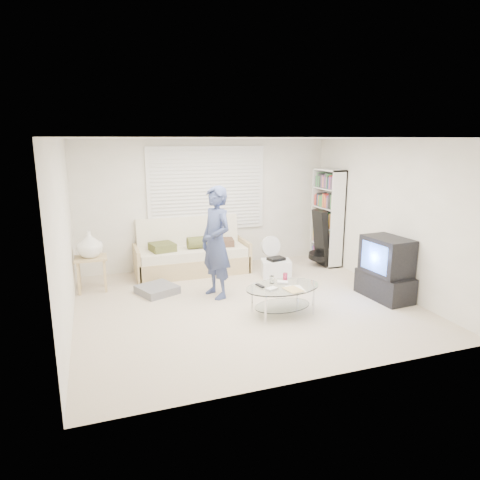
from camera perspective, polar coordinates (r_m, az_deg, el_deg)
name	(u,v)px	position (r m, az deg, el deg)	size (l,w,h in m)	color
ground	(245,304)	(6.69, 0.70, -8.52)	(5.00, 5.00, 0.00)	tan
room_shell	(235,195)	(6.72, -0.65, 5.97)	(5.02, 4.52, 2.51)	beige
window_blinds	(207,189)	(8.37, -4.40, 6.82)	(2.32, 0.08, 1.62)	silver
futon_sofa	(192,255)	(8.19, -6.44, -2.00)	(2.12, 0.85, 1.04)	tan
grey_floor_pillow	(157,289)	(7.25, -10.99, -6.50)	(0.56, 0.56, 0.13)	slate
side_table	(90,247)	(7.46, -19.41, -0.87)	(0.52, 0.42, 1.02)	tan
bookshelf	(327,217)	(8.79, 11.54, 3.00)	(0.30, 0.81, 1.92)	white
guitar_case	(321,242)	(8.65, 10.71, -0.26)	(0.40, 0.41, 1.12)	black
floor_fan	(270,249)	(8.38, 4.05, -1.26)	(0.40, 0.27, 0.66)	white
storage_bin	(276,268)	(7.95, 4.82, -3.73)	(0.60, 0.49, 0.37)	white
tv_unit	(386,269)	(7.17, 18.84, -3.68)	(0.56, 0.94, 0.99)	black
coffee_table	(282,292)	(6.26, 5.68, -6.87)	(1.18, 0.80, 0.54)	silver
standing_person	(216,243)	(6.76, -3.21, -0.34)	(0.65, 0.43, 1.79)	navy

